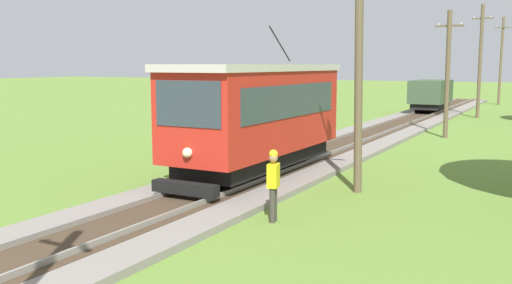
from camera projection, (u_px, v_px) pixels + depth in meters
name	position (u px, v px, depth m)	size (l,w,h in m)	color
red_tram	(258.00, 114.00, 18.60)	(2.60, 8.54, 4.79)	red
freight_car	(431.00, 94.00, 43.11)	(2.40, 5.20, 2.31)	#384C33
utility_pole_near_tram	(359.00, 80.00, 16.34)	(1.40, 0.54, 6.55)	brown
utility_pole_mid	(448.00, 73.00, 28.94)	(1.40, 0.52, 6.56)	brown
utility_pole_far	(480.00, 60.00, 39.99)	(1.40, 0.43, 8.01)	brown
utility_pole_distant	(501.00, 60.00, 53.44)	(1.40, 0.62, 8.29)	brown
track_worker	(273.00, 182.00, 13.62)	(0.32, 0.42, 1.78)	#38332D
second_worker	(185.00, 143.00, 20.36)	(0.45, 0.39, 1.78)	black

